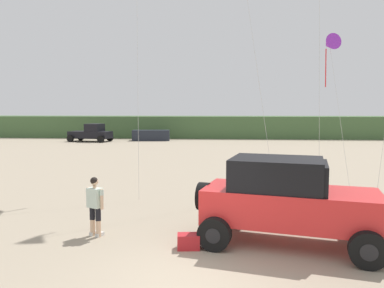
# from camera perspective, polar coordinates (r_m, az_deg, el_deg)

# --- Properties ---
(ground_plane) EXTENTS (220.00, 220.00, 0.00)m
(ground_plane) POSITION_cam_1_polar(r_m,az_deg,el_deg) (8.19, -0.21, -20.14)
(ground_plane) COLOR gray
(dune_ridge) EXTENTS (90.00, 7.22, 2.69)m
(dune_ridge) POSITION_cam_1_polar(r_m,az_deg,el_deg) (48.82, -2.83, 2.71)
(dune_ridge) COLOR #426038
(dune_ridge) RESTS_ON ground_plane
(jeep) EXTENTS (5.02, 3.31, 2.26)m
(jeep) POSITION_cam_1_polar(r_m,az_deg,el_deg) (10.08, 14.36, -8.16)
(jeep) COLOR red
(jeep) RESTS_ON ground_plane
(person_watching) EXTENTS (0.57, 0.43, 1.67)m
(person_watching) POSITION_cam_1_polar(r_m,az_deg,el_deg) (10.76, -14.64, -8.75)
(person_watching) COLOR #DBB28E
(person_watching) RESTS_ON ground_plane
(cooler_box) EXTENTS (0.60, 0.42, 0.38)m
(cooler_box) POSITION_cam_1_polar(r_m,az_deg,el_deg) (9.73, -0.54, -14.71)
(cooler_box) COLOR #B21E23
(cooler_box) RESTS_ON ground_plane
(distant_pickup) EXTENTS (4.88, 3.16, 1.98)m
(distant_pickup) POSITION_cam_1_polar(r_m,az_deg,el_deg) (42.71, -15.17, 1.62)
(distant_pickup) COLOR black
(distant_pickup) RESTS_ON ground_plane
(distant_sedan) EXTENTS (4.35, 2.10, 1.20)m
(distant_sedan) POSITION_cam_1_polar(r_m,az_deg,el_deg) (42.91, -6.28, 1.34)
(distant_sedan) COLOR #1E232D
(distant_sedan) RESTS_ON ground_plane
(kite_orange_streamer) EXTENTS (0.97, 3.38, 7.20)m
(kite_orange_streamer) POSITION_cam_1_polar(r_m,az_deg,el_deg) (20.31, 20.34, 14.16)
(kite_orange_streamer) COLOR purple
(kite_orange_streamer) RESTS_ON ground_plane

